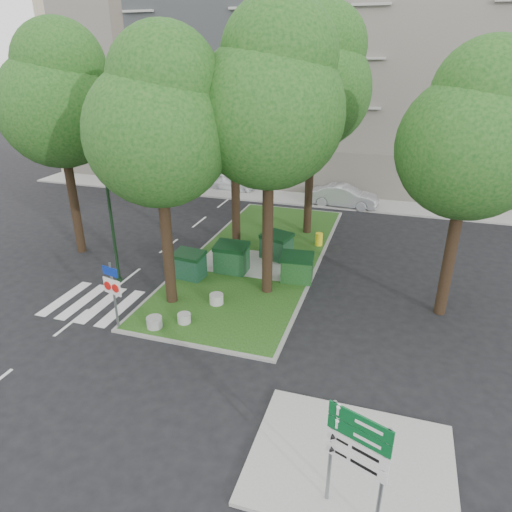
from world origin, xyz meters
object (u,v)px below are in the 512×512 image
at_px(tree_median_near_right, 272,98).
at_px(directional_sign, 357,450).
at_px(tree_median_far, 316,78).
at_px(tree_street_left, 59,97).
at_px(dumpster_a, 189,265).
at_px(dumpster_b, 232,258).
at_px(litter_bin, 319,239).
at_px(bollard_left, 154,322).
at_px(bollard_right, 216,299).
at_px(bollard_mid, 184,318).
at_px(dumpster_c, 276,246).
at_px(tree_street_right, 475,133).
at_px(tree_median_mid, 236,111).
at_px(car_white, 231,181).
at_px(street_lamp, 110,213).
at_px(traffic_sign_pole, 113,288).
at_px(car_silver, 344,196).
at_px(dumpster_d, 297,268).
at_px(tree_median_near_left, 160,120).

height_order(tree_median_near_right, directional_sign, tree_median_near_right).
bearing_deg(tree_median_far, directional_sign, -75.61).
height_order(tree_street_left, dumpster_a, tree_street_left).
xyz_separation_m(dumpster_b, litter_bin, (3.32, 4.35, -0.34)).
bearing_deg(bollard_left, dumpster_a, 97.10).
relative_size(bollard_right, bollard_mid, 1.14).
height_order(dumpster_c, bollard_mid, dumpster_c).
bearing_deg(tree_median_far, tree_street_left, -150.72).
bearing_deg(tree_street_right, bollard_right, -165.71).
bearing_deg(litter_bin, bollard_mid, -110.95).
xyz_separation_m(bollard_left, bollard_mid, (0.91, 0.63, -0.03)).
xyz_separation_m(tree_median_mid, car_white, (-4.24, 10.35, -6.32)).
height_order(tree_street_left, street_lamp, tree_street_left).
height_order(traffic_sign_pole, car_silver, traffic_sign_pole).
distance_m(tree_median_far, car_white, 12.96).
bearing_deg(tree_street_right, tree_median_far, 134.17).
bearing_deg(dumpster_a, bollard_mid, -62.33).
relative_size(dumpster_b, traffic_sign_pole, 0.55).
bearing_deg(bollard_mid, tree_street_left, 148.78).
bearing_deg(dumpster_d, tree_street_right, -13.12).
xyz_separation_m(tree_street_right, dumpster_b, (-9.20, 0.82, -6.19)).
xyz_separation_m(tree_median_far, directional_sign, (4.36, -16.99, -6.33)).
distance_m(dumpster_a, bollard_left, 4.26).
bearing_deg(car_silver, tree_median_far, 171.40).
relative_size(tree_median_mid, directional_sign, 3.56).
bearing_deg(dumpster_c, directional_sign, -49.13).
bearing_deg(dumpster_a, litter_bin, 54.15).
xyz_separation_m(dumpster_d, directional_sign, (3.65, -10.76, 1.24)).
height_order(tree_median_mid, tree_median_far, tree_median_far).
xyz_separation_m(tree_median_near_left, street_lamp, (-3.28, 1.03, -4.07)).
relative_size(dumpster_b, car_silver, 0.34).
bearing_deg(tree_median_mid, car_silver, 62.93).
xyz_separation_m(dumpster_a, car_silver, (5.25, 13.05, 0.00)).
bearing_deg(car_white, bollard_mid, -157.25).
bearing_deg(litter_bin, car_silver, 87.46).
bearing_deg(tree_median_far, tree_street_right, -45.83).
distance_m(tree_median_near_right, bollard_mid, 8.74).
bearing_deg(dumpster_a, car_white, 109.03).
bearing_deg(tree_median_mid, dumpster_a, -100.49).
height_order(tree_median_far, litter_bin, tree_median_far).
height_order(tree_median_near_right, tree_median_far, tree_median_far).
height_order(tree_median_near_left, tree_median_far, tree_median_far).
relative_size(tree_median_far, street_lamp, 2.31).
xyz_separation_m(tree_median_near_right, car_silver, (1.45, 13.20, -7.25)).
relative_size(bollard_mid, directional_sign, 0.18).
bearing_deg(car_silver, street_lamp, 153.59).
relative_size(tree_median_far, bollard_right, 20.98).
bearing_deg(car_white, street_lamp, -170.51).
xyz_separation_m(bollard_mid, litter_bin, (3.48, 9.10, 0.16)).
height_order(tree_street_left, bollard_left, tree_street_left).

